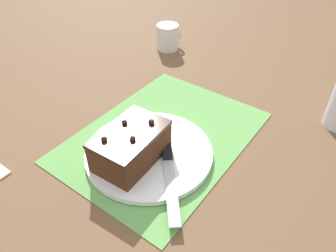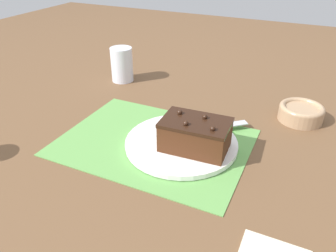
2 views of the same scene
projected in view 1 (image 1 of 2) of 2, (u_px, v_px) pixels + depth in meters
ground_plane at (163, 137)px, 0.76m from camera, size 3.00×3.00×0.00m
placemat_woven at (163, 136)px, 0.76m from camera, size 0.46×0.34×0.00m
cake_plate at (149, 152)px, 0.70m from camera, size 0.27×0.27×0.01m
chocolate_cake at (130, 145)px, 0.66m from camera, size 0.16×0.11×0.08m
serving_knife at (168, 160)px, 0.67m from camera, size 0.19×0.17×0.01m
coffee_mug at (168, 37)px, 1.09m from camera, size 0.08×0.07×0.08m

